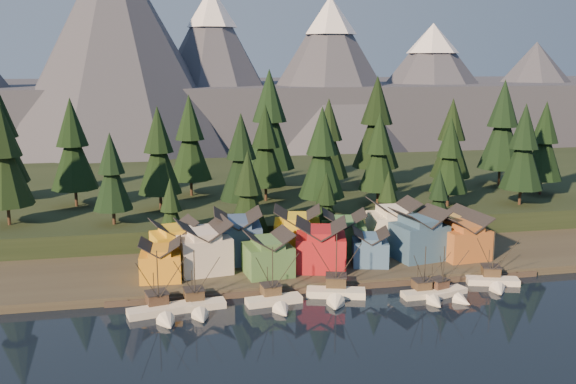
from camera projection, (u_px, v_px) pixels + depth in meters
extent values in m
plane|color=black|center=(360.00, 323.00, 100.91)|extent=(500.00, 500.00, 0.00)
cube|color=#332E25|center=(303.00, 247.00, 139.15)|extent=(400.00, 50.00, 1.50)
cube|color=black|center=(265.00, 192.00, 186.68)|extent=(420.00, 100.00, 6.00)
cube|color=#4B4136|center=(332.00, 285.00, 116.64)|extent=(80.00, 4.00, 1.00)
cube|color=#4E5264|center=(216.00, 112.00, 328.24)|extent=(560.00, 160.00, 30.00)
cone|color=#4E5264|center=(116.00, 49.00, 255.80)|extent=(100.00, 100.00, 90.00)
cone|color=#4E5264|center=(213.00, 71.00, 282.74)|extent=(80.00, 80.00, 72.00)
cone|color=white|center=(211.00, 7.00, 277.24)|extent=(22.40, 22.40, 17.28)
cone|color=#4E5264|center=(329.00, 76.00, 281.43)|extent=(84.00, 84.00, 68.00)
cone|color=white|center=(330.00, 15.00, 276.24)|extent=(23.52, 23.52, 16.32)
cone|color=#4E5264|center=(431.00, 85.00, 308.58)|extent=(92.00, 92.00, 58.00)
cone|color=white|center=(433.00, 38.00, 304.16)|extent=(25.76, 25.76, 13.92)
cone|color=#4E5264|center=(533.00, 92.00, 328.84)|extent=(88.00, 88.00, 50.00)
cube|color=silver|center=(160.00, 312.00, 104.57)|extent=(10.85, 5.27, 1.67)
cone|color=silver|center=(168.00, 324.00, 99.45)|extent=(3.81, 4.14, 3.13)
cube|color=black|center=(160.00, 315.00, 104.70)|extent=(11.11, 5.38, 0.36)
cube|color=#463325|center=(157.00, 298.00, 105.96)|extent=(3.92, 3.76, 1.88)
cube|color=#282525|center=(157.00, 292.00, 105.75)|extent=(4.17, 4.01, 0.21)
cylinder|color=black|center=(158.00, 278.00, 104.04)|extent=(0.19, 0.19, 9.38)
cylinder|color=black|center=(154.00, 286.00, 107.60)|extent=(0.15, 0.15, 4.58)
cube|color=beige|center=(196.00, 307.00, 106.66)|extent=(10.01, 3.97, 1.57)
cone|color=beige|center=(202.00, 319.00, 101.67)|extent=(3.29, 3.63, 2.95)
cube|color=black|center=(196.00, 310.00, 106.78)|extent=(10.26, 4.05, 0.34)
cube|color=#443524|center=(194.00, 294.00, 108.02)|extent=(3.44, 3.27, 1.77)
cube|color=#282525|center=(194.00, 289.00, 107.83)|extent=(3.66, 3.48, 0.20)
cylinder|color=black|center=(195.00, 276.00, 106.18)|extent=(0.18, 0.18, 8.85)
cylinder|color=black|center=(192.00, 283.00, 109.63)|extent=(0.14, 0.14, 4.33)
cube|color=silver|center=(274.00, 301.00, 109.05)|extent=(9.81, 4.06, 1.55)
cone|color=silver|center=(283.00, 313.00, 104.20)|extent=(3.29, 3.59, 2.91)
cube|color=black|center=(274.00, 305.00, 109.17)|extent=(10.05, 4.14, 0.34)
cube|color=brown|center=(271.00, 290.00, 110.37)|extent=(3.44, 3.27, 1.74)
cube|color=#282525|center=(271.00, 284.00, 110.18)|extent=(3.65, 3.48, 0.19)
cylinder|color=black|center=(273.00, 272.00, 108.57)|extent=(0.17, 0.17, 8.72)
cylinder|color=black|center=(267.00, 278.00, 111.93)|extent=(0.14, 0.14, 4.26)
cube|color=white|center=(336.00, 294.00, 112.38)|extent=(10.73, 5.99, 1.76)
cone|color=white|center=(336.00, 306.00, 106.91)|extent=(4.13, 4.27, 3.30)
cube|color=black|center=(336.00, 298.00, 112.52)|extent=(10.99, 6.12, 0.38)
cube|color=#443724|center=(336.00, 281.00, 113.87)|extent=(4.29, 4.14, 1.98)
cube|color=#282525|center=(336.00, 275.00, 113.65)|extent=(4.56, 4.41, 0.22)
cylinder|color=black|center=(336.00, 261.00, 111.83)|extent=(0.20, 0.20, 9.89)
cylinder|color=black|center=(336.00, 269.00, 115.63)|extent=(0.15, 0.15, 4.84)
cube|color=silver|center=(425.00, 295.00, 112.06)|extent=(8.38, 2.99, 1.42)
cone|color=silver|center=(437.00, 304.00, 107.74)|extent=(2.78, 2.93, 2.67)
cube|color=black|center=(425.00, 298.00, 112.17)|extent=(8.59, 3.04, 0.31)
cube|color=#4E3D29|center=(422.00, 285.00, 113.23)|extent=(2.95, 2.78, 1.60)
cube|color=#282525|center=(422.00, 280.00, 113.05)|extent=(3.13, 2.96, 0.18)
cylinder|color=black|center=(425.00, 269.00, 111.61)|extent=(0.16, 0.16, 8.00)
cylinder|color=black|center=(418.00, 275.00, 114.61)|extent=(0.12, 0.12, 3.91)
cube|color=white|center=(444.00, 294.00, 112.77)|extent=(8.92, 5.16, 1.40)
cone|color=white|center=(464.00, 302.00, 108.79)|extent=(3.41, 3.59, 2.63)
cube|color=black|center=(444.00, 296.00, 112.88)|extent=(9.13, 5.26, 0.31)
cube|color=#51382B|center=(439.00, 284.00, 113.82)|extent=(3.48, 3.37, 1.58)
cube|color=#282525|center=(439.00, 279.00, 113.65)|extent=(3.70, 3.59, 0.18)
cylinder|color=black|center=(444.00, 268.00, 112.29)|extent=(0.16, 0.16, 7.88)
cylinder|color=black|center=(432.00, 274.00, 115.08)|extent=(0.12, 0.12, 3.85)
cube|color=white|center=(492.00, 282.00, 118.58)|extent=(9.85, 5.43, 1.57)
cone|color=white|center=(499.00, 292.00, 113.54)|extent=(3.72, 3.90, 2.94)
cube|color=black|center=(492.00, 285.00, 118.70)|extent=(10.08, 5.54, 0.34)
cube|color=#4A3A27|center=(491.00, 271.00, 119.95)|extent=(3.83, 3.70, 1.77)
cube|color=#282525|center=(491.00, 266.00, 119.76)|extent=(4.07, 3.94, 0.20)
cylinder|color=black|center=(493.00, 254.00, 118.11)|extent=(0.18, 0.18, 8.83)
cylinder|color=black|center=(489.00, 261.00, 121.58)|extent=(0.14, 0.14, 4.31)
cube|color=orange|center=(161.00, 266.00, 116.11)|extent=(7.71, 6.86, 5.03)
cube|color=orange|center=(160.00, 250.00, 115.50)|extent=(4.42, 6.52, 1.03)
cube|color=beige|center=(204.00, 254.00, 120.51)|extent=(10.60, 9.73, 6.80)
cube|color=beige|center=(203.00, 233.00, 119.69)|extent=(6.39, 8.91, 1.32)
cube|color=#45723E|center=(268.00, 260.00, 119.03)|extent=(9.17, 8.68, 5.57)
cube|color=#45723E|center=(268.00, 242.00, 118.35)|extent=(5.41, 8.10, 1.17)
cube|color=maroon|center=(321.00, 252.00, 121.96)|extent=(11.02, 10.21, 6.59)
cube|color=maroon|center=(321.00, 232.00, 121.17)|extent=(6.90, 9.06, 1.31)
cube|color=#3C638F|center=(370.00, 252.00, 124.95)|extent=(8.16, 8.16, 4.81)
cube|color=#3C638F|center=(370.00, 238.00, 124.38)|extent=(5.19, 7.30, 0.95)
cube|color=#325576|center=(419.00, 241.00, 128.50)|extent=(10.95, 9.76, 7.04)
cube|color=#325576|center=(419.00, 221.00, 127.66)|extent=(6.70, 8.76, 1.34)
cube|color=#AA5F2B|center=(463.00, 243.00, 128.79)|extent=(9.50, 8.52, 6.04)
cube|color=#AA5F2B|center=(464.00, 226.00, 128.06)|extent=(5.55, 7.97, 1.24)
cube|color=gold|center=(174.00, 249.00, 124.66)|extent=(9.52, 8.84, 6.31)
cube|color=gold|center=(174.00, 230.00, 123.92)|extent=(5.93, 7.88, 1.14)
cube|color=#324C78|center=(238.00, 243.00, 126.53)|extent=(9.69, 9.16, 7.41)
cube|color=#324C78|center=(238.00, 222.00, 125.66)|extent=(5.58, 8.70, 1.28)
cube|color=gold|center=(297.00, 238.00, 130.97)|extent=(10.72, 9.67, 6.93)
cube|color=gold|center=(297.00, 219.00, 130.15)|extent=(6.63, 8.61, 1.30)
cube|color=#427A42|center=(343.00, 239.00, 131.76)|extent=(10.05, 8.88, 6.16)
cube|color=#427A42|center=(344.00, 222.00, 131.02)|extent=(6.19, 7.90, 1.23)
cube|color=white|center=(393.00, 231.00, 135.47)|extent=(9.78, 8.76, 7.39)
cube|color=white|center=(393.00, 211.00, 134.60)|extent=(5.50, 8.45, 1.34)
cube|color=#AF873E|center=(448.00, 233.00, 136.17)|extent=(7.92, 7.47, 6.18)
cube|color=#AF873E|center=(449.00, 217.00, 135.45)|extent=(4.50, 7.17, 1.07)
cylinder|color=#332319|center=(9.00, 214.00, 136.98)|extent=(0.70, 0.70, 4.63)
cone|color=black|center=(5.00, 168.00, 134.96)|extent=(11.33, 11.33, 15.96)
cone|color=black|center=(1.00, 129.00, 133.31)|extent=(7.72, 7.72, 11.59)
cylinder|color=#332319|center=(76.00, 197.00, 154.70)|extent=(0.70, 0.70, 4.59)
cone|color=black|center=(73.00, 156.00, 152.70)|extent=(11.23, 11.23, 15.82)
cone|color=black|center=(71.00, 122.00, 151.06)|extent=(7.65, 7.65, 11.48)
cylinder|color=#332319|center=(114.00, 216.00, 137.57)|extent=(0.70, 0.70, 3.49)
cone|color=black|center=(112.00, 182.00, 136.05)|extent=(8.53, 8.53, 12.03)
cone|color=black|center=(110.00, 153.00, 134.81)|extent=(5.82, 5.82, 8.73)
cylinder|color=#332319|center=(161.00, 201.00, 150.97)|extent=(0.70, 0.70, 4.30)
cone|color=black|center=(159.00, 162.00, 149.10)|extent=(10.51, 10.51, 14.81)
cone|color=black|center=(158.00, 129.00, 147.57)|extent=(7.17, 7.17, 10.75)
cylinder|color=#332319|center=(191.00, 187.00, 166.91)|extent=(0.70, 0.70, 4.61)
cone|color=black|center=(190.00, 149.00, 164.90)|extent=(11.26, 11.26, 15.86)
cone|color=black|center=(189.00, 117.00, 163.26)|extent=(7.68, 7.68, 11.51)
cylinder|color=#332319|center=(242.00, 207.00, 144.92)|extent=(0.70, 0.70, 4.10)
cone|color=black|center=(242.00, 168.00, 143.14)|extent=(10.02, 10.02, 14.12)
cone|color=black|center=(241.00, 136.00, 141.68)|extent=(6.83, 6.83, 10.25)
cylinder|color=#332319|center=(266.00, 192.00, 160.88)|extent=(0.70, 0.70, 4.24)
cone|color=black|center=(266.00, 156.00, 159.03)|extent=(10.36, 10.36, 14.60)
cone|color=black|center=(265.00, 126.00, 157.52)|extent=(7.06, 7.06, 10.59)
cylinder|color=#332319|center=(321.00, 205.00, 146.51)|extent=(0.70, 0.70, 4.33)
cone|color=black|center=(322.00, 164.00, 144.63)|extent=(10.58, 10.58, 14.91)
cone|color=black|center=(322.00, 130.00, 143.09)|extent=(7.22, 7.22, 10.82)
cylinder|color=#332319|center=(328.00, 184.00, 171.11)|extent=(0.70, 0.70, 4.40)
cone|color=black|center=(328.00, 149.00, 169.20)|extent=(10.74, 10.74, 15.14)
cone|color=black|center=(329.00, 119.00, 167.63)|extent=(7.33, 7.33, 10.99)
cylinder|color=#332319|center=(378.00, 197.00, 156.41)|extent=(0.70, 0.70, 3.96)
cone|color=black|center=(379.00, 162.00, 154.68)|extent=(9.69, 9.69, 13.65)
cone|color=black|center=(380.00, 133.00, 153.27)|extent=(6.61, 6.61, 9.91)
cylinder|color=#332319|center=(375.00, 175.00, 181.83)|extent=(0.70, 0.70, 5.38)
cone|color=black|center=(376.00, 134.00, 179.49)|extent=(13.15, 13.15, 18.52)
cone|color=black|center=(377.00, 100.00, 177.57)|extent=(8.96, 8.96, 13.45)
cylinder|color=#332319|center=(448.00, 198.00, 154.77)|extent=(0.70, 0.70, 3.78)
cone|color=black|center=(449.00, 165.00, 153.12)|extent=(9.24, 9.24, 13.03)
cone|color=black|center=(451.00, 137.00, 151.77)|extent=(6.30, 6.30, 9.45)
cylinder|color=#332319|center=(449.00, 184.00, 171.63)|extent=(0.70, 0.70, 4.38)
cone|color=black|center=(451.00, 149.00, 169.73)|extent=(10.72, 10.72, 15.10)
cone|color=black|center=(453.00, 119.00, 168.16)|extent=(7.31, 7.31, 10.96)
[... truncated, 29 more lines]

